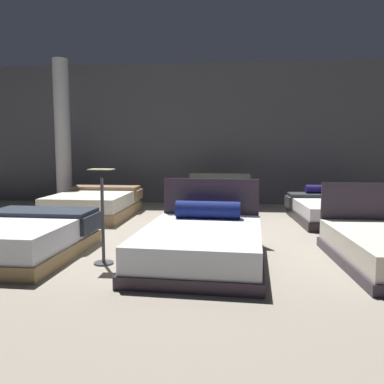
# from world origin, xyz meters

# --- Properties ---
(ground_plane) EXTENTS (18.00, 18.00, 0.02)m
(ground_plane) POSITION_xyz_m (0.00, 0.00, -0.01)
(ground_plane) COLOR gray
(showroom_back_wall) EXTENTS (18.00, 0.06, 3.50)m
(showroom_back_wall) POSITION_xyz_m (0.00, 3.61, 1.75)
(showroom_back_wall) COLOR #47474C
(showroom_back_wall) RESTS_ON ground_plane
(bed_0) EXTENTS (1.53, 2.02, 0.52)m
(bed_0) POSITION_xyz_m (-2.37, -1.58, 0.24)
(bed_0) COLOR #92774C
(bed_0) RESTS_ON ground_plane
(bed_1) EXTENTS (1.62, 2.24, 0.96)m
(bed_1) POSITION_xyz_m (-0.00, -1.60, 0.24)
(bed_1) COLOR #332631
(bed_1) RESTS_ON ground_plane
(bed_3) EXTENTS (1.59, 2.11, 0.56)m
(bed_3) POSITION_xyz_m (-2.45, 1.41, 0.25)
(bed_3) COLOR #92724D
(bed_3) RESTS_ON ground_plane
(bed_4) EXTENTS (1.52, 2.09, 0.84)m
(bed_4) POSITION_xyz_m (0.06, 1.37, 0.22)
(bed_4) COLOR #2D322C
(bed_4) RESTS_ON ground_plane
(bed_5) EXTENTS (1.72, 2.08, 0.64)m
(bed_5) POSITION_xyz_m (2.39, 1.35, 0.21)
(bed_5) COLOR black
(bed_5) RESTS_ON ground_plane
(price_sign) EXTENTS (0.28, 0.24, 1.17)m
(price_sign) POSITION_xyz_m (-1.20, -1.82, 0.46)
(price_sign) COLOR #3F3F44
(price_sign) RESTS_ON ground_plane
(support_pillar) EXTENTS (0.37, 0.37, 3.50)m
(support_pillar) POSITION_xyz_m (-3.69, 2.81, 1.75)
(support_pillar) COLOR silver
(support_pillar) RESTS_ON ground_plane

